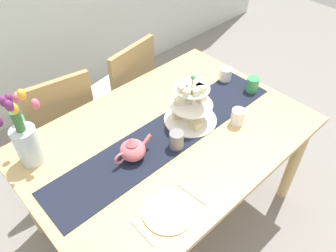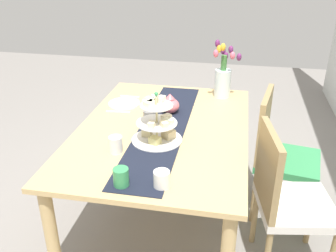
{
  "view_description": "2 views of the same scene",
  "coord_description": "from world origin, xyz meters",
  "px_view_note": "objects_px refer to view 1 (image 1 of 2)",
  "views": [
    {
      "loc": [
        -0.88,
        -0.94,
        2.02
      ],
      "look_at": [
        0.03,
        0.04,
        0.77
      ],
      "focal_mm": 35.53,
      "sensor_mm": 36.0,
      "label": 1
    },
    {
      "loc": [
        2.08,
        0.44,
        1.8
      ],
      "look_at": [
        0.01,
        0.04,
        0.77
      ],
      "focal_mm": 39.97,
      "sensor_mm": 36.0,
      "label": 2
    }
  ],
  "objects_px": {
    "cream_jug": "(225,74)",
    "tiered_cake_stand": "(191,106)",
    "dining_table": "(168,147)",
    "dinner_plate_left": "(168,212)",
    "teapot": "(133,150)",
    "mug_orange": "(252,85)",
    "knife_left": "(192,193)",
    "mug_grey": "(177,140)",
    "chair_right": "(124,90)",
    "mug_white_text": "(238,117)",
    "tulip_vase": "(25,138)",
    "fork_left": "(143,233)",
    "chair_left": "(61,122)"
  },
  "relations": [
    {
      "from": "teapot",
      "to": "mug_orange",
      "type": "height_order",
      "value": "teapot"
    },
    {
      "from": "tulip_vase",
      "to": "dining_table",
      "type": "bearing_deg",
      "value": -28.33
    },
    {
      "from": "tiered_cake_stand",
      "to": "mug_grey",
      "type": "distance_m",
      "value": 0.23
    },
    {
      "from": "mug_orange",
      "to": "tiered_cake_stand",
      "type": "bearing_deg",
      "value": 171.55
    },
    {
      "from": "chair_left",
      "to": "knife_left",
      "type": "distance_m",
      "value": 1.15
    },
    {
      "from": "chair_left",
      "to": "tulip_vase",
      "type": "distance_m",
      "value": 0.67
    },
    {
      "from": "tulip_vase",
      "to": "cream_jug",
      "type": "distance_m",
      "value": 1.27
    },
    {
      "from": "teapot",
      "to": "dinner_plate_left",
      "type": "distance_m",
      "value": 0.37
    },
    {
      "from": "tiered_cake_stand",
      "to": "mug_grey",
      "type": "height_order",
      "value": "tiered_cake_stand"
    },
    {
      "from": "dining_table",
      "to": "fork_left",
      "type": "relative_size",
      "value": 10.28
    },
    {
      "from": "fork_left",
      "to": "tiered_cake_stand",
      "type": "bearing_deg",
      "value": 29.03
    },
    {
      "from": "knife_left",
      "to": "mug_white_text",
      "type": "height_order",
      "value": "mug_white_text"
    },
    {
      "from": "tiered_cake_stand",
      "to": "mug_white_text",
      "type": "relative_size",
      "value": 3.2
    },
    {
      "from": "chair_left",
      "to": "mug_white_text",
      "type": "height_order",
      "value": "chair_left"
    },
    {
      "from": "fork_left",
      "to": "mug_white_text",
      "type": "distance_m",
      "value": 0.84
    },
    {
      "from": "teapot",
      "to": "dining_table",
      "type": "bearing_deg",
      "value": 0.0
    },
    {
      "from": "cream_jug",
      "to": "dinner_plate_left",
      "type": "height_order",
      "value": "cream_jug"
    },
    {
      "from": "teapot",
      "to": "mug_white_text",
      "type": "bearing_deg",
      "value": -18.35
    },
    {
      "from": "tulip_vase",
      "to": "cream_jug",
      "type": "height_order",
      "value": "tulip_vase"
    },
    {
      "from": "mug_white_text",
      "to": "mug_grey",
      "type": "bearing_deg",
      "value": 164.98
    },
    {
      "from": "dining_table",
      "to": "tulip_vase",
      "type": "bearing_deg",
      "value": 151.67
    },
    {
      "from": "chair_left",
      "to": "teapot",
      "type": "relative_size",
      "value": 3.82
    },
    {
      "from": "chair_right",
      "to": "fork_left",
      "type": "relative_size",
      "value": 6.07
    },
    {
      "from": "chair_right",
      "to": "mug_white_text",
      "type": "relative_size",
      "value": 9.58
    },
    {
      "from": "mug_orange",
      "to": "mug_grey",
      "type": "bearing_deg",
      "value": -177.86
    },
    {
      "from": "chair_left",
      "to": "chair_right",
      "type": "relative_size",
      "value": 1.0
    },
    {
      "from": "knife_left",
      "to": "mug_grey",
      "type": "distance_m",
      "value": 0.31
    },
    {
      "from": "dinner_plate_left",
      "to": "fork_left",
      "type": "relative_size",
      "value": 1.53
    },
    {
      "from": "dinner_plate_left",
      "to": "knife_left",
      "type": "relative_size",
      "value": 1.35
    },
    {
      "from": "chair_right",
      "to": "mug_grey",
      "type": "relative_size",
      "value": 9.58
    },
    {
      "from": "dinner_plate_left",
      "to": "knife_left",
      "type": "xyz_separation_m",
      "value": [
        0.14,
        0.0,
        -0.0
      ]
    },
    {
      "from": "chair_right",
      "to": "tiered_cake_stand",
      "type": "relative_size",
      "value": 2.99
    },
    {
      "from": "dinner_plate_left",
      "to": "knife_left",
      "type": "distance_m",
      "value": 0.15
    },
    {
      "from": "fork_left",
      "to": "dinner_plate_left",
      "type": "bearing_deg",
      "value": 0.0
    },
    {
      "from": "teapot",
      "to": "mug_orange",
      "type": "bearing_deg",
      "value": -4.41
    },
    {
      "from": "chair_right",
      "to": "knife_left",
      "type": "xyz_separation_m",
      "value": [
        -0.43,
        -1.12,
        0.24
      ]
    },
    {
      "from": "dining_table",
      "to": "dinner_plate_left",
      "type": "bearing_deg",
      "value": -132.7
    },
    {
      "from": "cream_jug",
      "to": "tiered_cake_stand",
      "type": "bearing_deg",
      "value": -165.06
    },
    {
      "from": "dining_table",
      "to": "dinner_plate_left",
      "type": "height_order",
      "value": "dinner_plate_left"
    },
    {
      "from": "dinner_plate_left",
      "to": "knife_left",
      "type": "bearing_deg",
      "value": 0.0
    },
    {
      "from": "mug_white_text",
      "to": "mug_orange",
      "type": "height_order",
      "value": "same"
    },
    {
      "from": "dinner_plate_left",
      "to": "mug_orange",
      "type": "relative_size",
      "value": 2.42
    },
    {
      "from": "tulip_vase",
      "to": "knife_left",
      "type": "distance_m",
      "value": 0.83
    },
    {
      "from": "tulip_vase",
      "to": "fork_left",
      "type": "relative_size",
      "value": 2.85
    },
    {
      "from": "knife_left",
      "to": "tiered_cake_stand",
      "type": "bearing_deg",
      "value": 45.23
    },
    {
      "from": "dining_table",
      "to": "tiered_cake_stand",
      "type": "distance_m",
      "value": 0.27
    },
    {
      "from": "mug_grey",
      "to": "tiered_cake_stand",
      "type": "bearing_deg",
      "value": 25.92
    },
    {
      "from": "knife_left",
      "to": "mug_grey",
      "type": "relative_size",
      "value": 1.79
    },
    {
      "from": "mug_grey",
      "to": "mug_white_text",
      "type": "height_order",
      "value": "mug_grey"
    },
    {
      "from": "teapot",
      "to": "mug_grey",
      "type": "height_order",
      "value": "teapot"
    }
  ]
}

